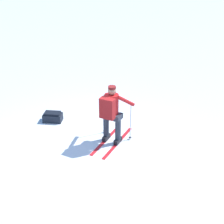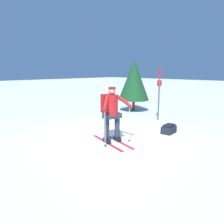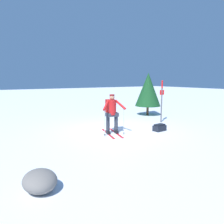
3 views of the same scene
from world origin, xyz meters
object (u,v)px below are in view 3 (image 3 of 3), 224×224
Objects in this scene: skier at (112,111)px; dropped_backpack at (159,128)px; trail_marker at (162,98)px; rock_boulder at (40,181)px; pine_tree at (148,90)px.

dropped_backpack is (-0.74, -1.96, -0.78)m from skier.
trail_marker is 2.70× the size of rock_boulder.
trail_marker reaches higher than dropped_backpack.
dropped_backpack is at bearing 145.93° from pine_tree.
dropped_backpack is 4.36m from pine_tree.
pine_tree reaches higher than skier.
trail_marker is at bearing 156.54° from pine_tree.
rock_boulder is at bearing 131.00° from skier.
dropped_backpack is at bearing -110.66° from skier.
trail_marker is at bearing -46.41° from dropped_backpack.
rock_boulder is at bearing 113.56° from dropped_backpack.
trail_marker reaches higher than skier.
trail_marker is 2.28m from pine_tree.
pine_tree reaches higher than rock_boulder.
skier reaches higher than dropped_backpack.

